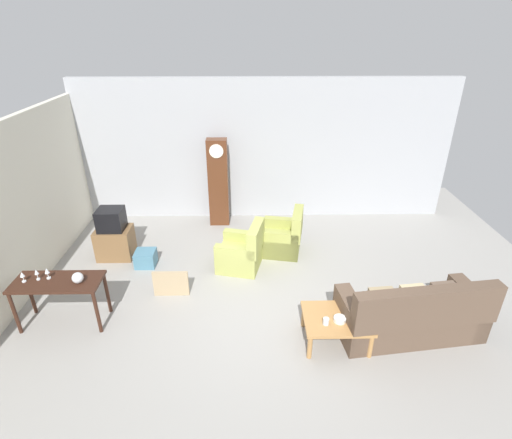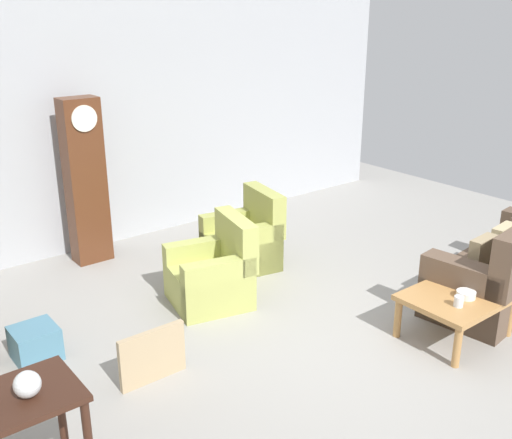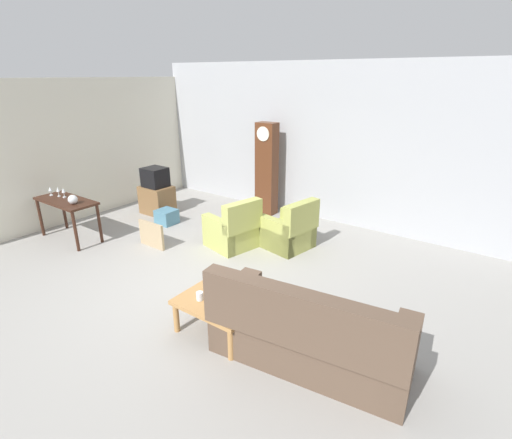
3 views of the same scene
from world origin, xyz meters
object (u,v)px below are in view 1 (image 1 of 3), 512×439
glass_dome_cloche (78,278)px  cup_cream_tall (360,304)px  storage_box_blue (146,258)px  wine_glass_mid (37,273)px  tv_crt (111,219)px  armchair_olive_far (283,238)px  console_table_dark (58,287)px  wine_glass_short (47,272)px  couch_floral (411,315)px  wine_glass_tall (22,275)px  cup_white_porcelain (359,326)px  armchair_olive_near (242,253)px  bowl_white_stacked (340,319)px  coffee_table_wood (337,321)px  grandfather_clock (218,183)px  cup_blue_rimmed (326,321)px  tv_stand_cabinet (115,243)px  framed_picture_leaning (171,284)px

glass_dome_cloche → cup_cream_tall: size_ratio=1.85×
storage_box_blue → wine_glass_mid: size_ratio=2.06×
tv_crt → armchair_olive_far: bearing=2.3°
console_table_dark → wine_glass_short: bearing=156.3°
couch_floral → wine_glass_tall: bearing=176.4°
cup_white_porcelain → cup_cream_tall: 0.49m
armchair_olive_near → bowl_white_stacked: armchair_olive_near is taller
armchair_olive_near → glass_dome_cloche: bearing=-146.9°
wine_glass_short → cup_white_porcelain: bearing=-9.7°
coffee_table_wood → cup_cream_tall: (0.38, 0.24, 0.11)m
armchair_olive_far → wine_glass_tall: size_ratio=5.34×
grandfather_clock → wine_glass_tall: size_ratio=11.61×
armchair_olive_far → wine_glass_short: 4.25m
couch_floral → tv_crt: 5.57m
console_table_dark → bowl_white_stacked: bearing=-7.8°
armchair_olive_far → wine_glass_tall: wine_glass_tall is taller
armchair_olive_near → cup_cream_tall: 2.50m
couch_floral → cup_blue_rimmed: 1.35m
armchair_olive_near → wine_glass_tall: size_ratio=5.47×
bowl_white_stacked → wine_glass_mid: bearing=172.3°
couch_floral → armchair_olive_near: 3.15m
armchair_olive_near → couch_floral: bearing=-36.7°
grandfather_clock → wine_glass_short: (-2.33, -3.31, -0.11)m
grandfather_clock → couch_floral: bearing=-50.6°
wine_glass_tall → tv_stand_cabinet: bearing=70.7°
coffee_table_wood → tv_stand_cabinet: 4.60m
grandfather_clock → tv_crt: size_ratio=4.17×
framed_picture_leaning → wine_glass_short: size_ratio=3.27×
storage_box_blue → cup_white_porcelain: (3.51, -2.30, 0.33)m
framed_picture_leaning → cup_cream_tall: cup_cream_tall is taller
wine_glass_tall → cup_blue_rimmed: bearing=-7.9°
grandfather_clock → cup_white_porcelain: grandfather_clock is taller
tv_stand_cabinet → cup_cream_tall: bearing=-26.8°
tv_stand_cabinet → armchair_olive_near: bearing=-9.5°
armchair_olive_far → cup_blue_rimmed: 2.72m
console_table_dark → storage_box_blue: console_table_dark is taller
couch_floral → tv_crt: (-5.05, 2.30, 0.47)m
armchair_olive_far → tv_crt: tv_crt is taller
framed_picture_leaning → cup_blue_rimmed: cup_blue_rimmed is taller
tv_stand_cabinet → wine_glass_mid: wine_glass_mid is taller
tv_crt → glass_dome_cloche: size_ratio=2.90×
tv_crt → wine_glass_tall: bearing=-109.3°
grandfather_clock → bowl_white_stacked: (1.96, -3.93, -0.54)m
wine_glass_short → bowl_white_stacked: bearing=-8.3°
tv_crt → bowl_white_stacked: (3.93, -2.50, -0.36)m
cup_white_porcelain → wine_glass_tall: (-4.85, 0.69, 0.41)m
storage_box_blue → bowl_white_stacked: bowl_white_stacked is taller
framed_picture_leaning → cup_white_porcelain: (2.85, -1.36, 0.24)m
wine_glass_mid → wine_glass_tall: bearing=-164.8°
glass_dome_cloche → wine_glass_mid: wine_glass_mid is taller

